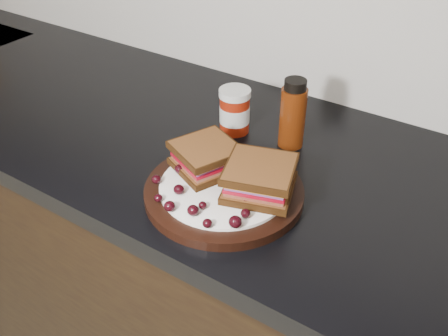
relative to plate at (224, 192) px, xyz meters
The scene contains 27 objects.
base_cabinets 0.51m from the plate, 132.64° to the left, with size 3.96×0.58×0.86m, color black.
countertop 0.18m from the plate, 132.64° to the left, with size 3.98×0.60×0.04m, color black.
plate is the anchor object (origin of this frame).
sandwich_left 0.07m from the plate, 155.89° to the left, with size 0.11×0.11×0.05m, color brown, non-canonical shape.
sandwich_right 0.07m from the plate, 18.56° to the left, with size 0.11×0.11×0.05m, color brown, non-canonical shape.
grape_0 0.12m from the plate, 149.28° to the right, with size 0.02×0.02×0.02m, color black.
grape_1 0.08m from the plate, 129.07° to the right, with size 0.02×0.02×0.02m, color black.
grape_2 0.12m from the plate, 124.42° to the right, with size 0.01×0.01×0.01m, color black.
grape_3 0.11m from the plate, 109.00° to the right, with size 0.02×0.02×0.02m, color black.
grape_4 0.10m from the plate, 88.92° to the right, with size 0.02×0.02×0.02m, color black.
grape_5 0.08m from the plate, 85.71° to the right, with size 0.01×0.01×0.01m, color black.
grape_6 0.11m from the plate, 70.26° to the right, with size 0.02×0.02×0.01m, color black.
grape_7 0.11m from the plate, 47.40° to the right, with size 0.02×0.02×0.02m, color black.
grape_8 0.09m from the plate, 34.62° to the right, with size 0.02×0.02×0.01m, color black.
grape_9 0.07m from the plate, 25.12° to the right, with size 0.02×0.02×0.02m, color black.
grape_10 0.08m from the plate, ahead, with size 0.02×0.02×0.02m, color black.
grape_11 0.07m from the plate, 14.02° to the left, with size 0.02×0.02×0.02m, color black.
grape_12 0.08m from the plate, 22.46° to the left, with size 0.02×0.02×0.02m, color black.
grape_13 0.09m from the plate, 129.68° to the left, with size 0.02×0.02×0.01m, color black.
grape_14 0.08m from the plate, 155.84° to the left, with size 0.02×0.02×0.02m, color black.
grape_15 0.07m from the plate, behind, with size 0.02×0.02×0.02m, color black.
grape_16 0.09m from the plate, behind, with size 0.02×0.02×0.02m, color black.
grape_17 0.06m from the plate, 145.27° to the left, with size 0.02×0.02×0.02m, color black.
grape_18 0.09m from the plate, 163.52° to the left, with size 0.02×0.02×0.02m, color black.
grape_19 0.09m from the plate, behind, with size 0.02×0.02×0.02m, color black.
condiment_jar 0.23m from the plate, 117.64° to the left, with size 0.07×0.07×0.10m, color maroon.
oil_bottle 0.22m from the plate, 84.54° to the left, with size 0.05×0.05×0.14m, color #521E08.
Camera 1 is at (0.50, 1.00, 1.45)m, focal length 40.00 mm.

